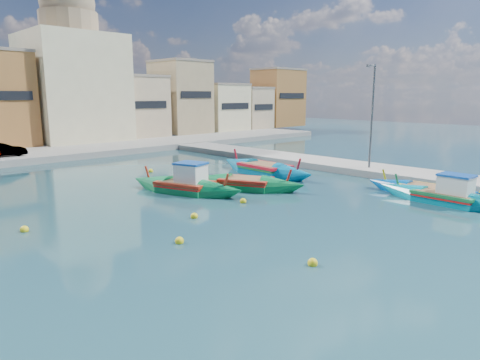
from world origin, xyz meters
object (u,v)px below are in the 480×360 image
church_block (73,72)px  quay_street_lamp (372,116)px  luzzu_blue_cabin (185,187)px  luzzu_cyan_mid (265,170)px  luzzu_blue_south (429,192)px  luzzu_turquoise_cabin (446,198)px  luzzu_green (246,185)px

church_block → quay_street_lamp: size_ratio=2.39×
luzzu_blue_cabin → luzzu_cyan_mid: size_ratio=0.87×
luzzu_cyan_mid → luzzu_blue_south: bearing=-81.8°
luzzu_blue_cabin → luzzu_blue_south: (9.65, -10.72, -0.12)m
luzzu_turquoise_cabin → luzzu_green: size_ratio=1.03×
luzzu_cyan_mid → quay_street_lamp: bearing=-43.6°
church_block → luzzu_cyan_mid: church_block is taller
church_block → luzzu_blue_cabin: 31.14m
luzzu_green → luzzu_blue_south: size_ratio=1.00×
luzzu_turquoise_cabin → luzzu_blue_cabin: size_ratio=0.98×
quay_street_lamp → luzzu_turquoise_cabin: (-5.05, -7.54, -4.02)m
church_block → luzzu_green: bearing=-95.2°
church_block → quay_street_lamp: 35.04m
church_block → luzzu_blue_cabin: bearing=-101.9°
luzzu_turquoise_cabin → luzzu_blue_south: size_ratio=1.03×
luzzu_green → luzzu_blue_south: bearing=-54.6°
church_block → luzzu_turquoise_cabin: bearing=-86.7°
quay_street_lamp → luzzu_turquoise_cabin: size_ratio=0.99×
luzzu_turquoise_cabin → luzzu_blue_cabin: bearing=125.4°
luzzu_blue_cabin → luzzu_cyan_mid: (7.99, 0.82, -0.06)m
luzzu_cyan_mid → luzzu_green: (-4.64, -2.66, -0.03)m
luzzu_blue_cabin → luzzu_blue_south: bearing=-48.0°
luzzu_cyan_mid → luzzu_turquoise_cabin: bearing=-87.3°
luzzu_green → quay_street_lamp: bearing=-14.8°
quay_street_lamp → luzzu_turquoise_cabin: quay_street_lamp is taller
church_block → luzzu_turquoise_cabin: 42.39m
luzzu_turquoise_cabin → luzzu_green: 11.52m
luzzu_blue_cabin → luzzu_blue_south: size_ratio=1.06×
luzzu_blue_cabin → luzzu_cyan_mid: bearing=5.8°
church_block → luzzu_turquoise_cabin: church_block is taller
luzzu_turquoise_cabin → luzzu_green: (-5.25, 10.26, -0.05)m
luzzu_blue_cabin → luzzu_blue_south: 14.42m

